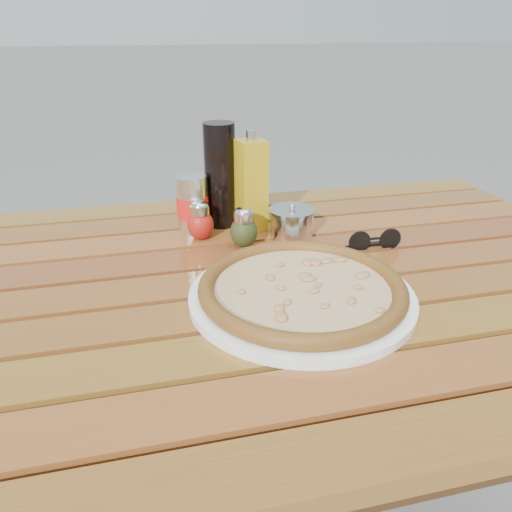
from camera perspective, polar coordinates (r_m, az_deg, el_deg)
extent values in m
cube|color=#33180B|center=(1.63, 19.30, -6.07)|extent=(0.06, 0.06, 0.70)
cube|color=#351D0C|center=(0.90, 0.30, -5.14)|extent=(1.36, 0.86, 0.04)
cube|color=#522E0E|center=(0.58, 10.87, -22.04)|extent=(1.40, 0.09, 0.03)
cube|color=#5B2B10|center=(0.64, 7.13, -15.75)|extent=(1.40, 0.09, 0.03)
cube|color=#55340F|center=(0.72, 4.29, -10.66)|extent=(1.40, 0.09, 0.03)
cube|color=#532A0E|center=(0.80, 2.08, -6.54)|extent=(1.40, 0.09, 0.03)
cube|color=#54290E|center=(0.88, 0.31, -3.18)|extent=(1.40, 0.09, 0.03)
cube|color=#50230E|center=(0.97, -1.14, -0.42)|extent=(1.40, 0.09, 0.03)
cube|color=#5E2D10|center=(1.06, -2.34, 1.87)|extent=(1.40, 0.09, 0.03)
cube|color=#532A0E|center=(1.15, -3.35, 3.81)|extent=(1.40, 0.09, 0.03)
cube|color=#57340F|center=(1.25, -4.22, 5.45)|extent=(1.40, 0.09, 0.03)
cylinder|color=white|center=(0.80, 5.22, -4.60)|extent=(0.48, 0.48, 0.01)
cylinder|color=beige|center=(0.80, 5.26, -3.85)|extent=(0.43, 0.43, 0.01)
torus|color=black|center=(0.79, 5.27, -3.53)|extent=(0.46, 0.46, 0.03)
ellipsoid|color=red|center=(1.02, -6.37, 3.57)|extent=(0.06, 0.06, 0.06)
cylinder|color=silver|center=(1.01, -6.45, 5.31)|extent=(0.05, 0.05, 0.02)
ellipsoid|color=silver|center=(1.01, -6.48, 5.79)|extent=(0.04, 0.04, 0.02)
ellipsoid|color=#373D18|center=(0.98, -1.40, 2.78)|extent=(0.07, 0.07, 0.06)
cylinder|color=silver|center=(0.97, -1.42, 4.58)|extent=(0.05, 0.05, 0.02)
ellipsoid|color=silver|center=(0.97, -1.43, 5.08)|extent=(0.05, 0.05, 0.02)
cylinder|color=black|center=(1.07, -4.12, 9.17)|extent=(0.07, 0.07, 0.22)
cylinder|color=silver|center=(1.06, -7.27, 5.94)|extent=(0.09, 0.09, 0.12)
cylinder|color=red|center=(1.06, -7.26, 5.69)|extent=(0.09, 0.09, 0.04)
cube|color=#B69313|center=(1.05, -0.54, 8.03)|extent=(0.06, 0.06, 0.19)
cylinder|color=silver|center=(1.02, -0.57, 13.66)|extent=(0.02, 0.02, 0.02)
cylinder|color=white|center=(1.03, 4.10, 3.70)|extent=(0.09, 0.09, 0.05)
cylinder|color=silver|center=(1.02, 4.15, 5.21)|extent=(0.10, 0.10, 0.01)
sphere|color=silver|center=(1.02, 4.16, 5.64)|extent=(0.01, 0.01, 0.01)
cylinder|color=black|center=(0.99, 11.76, 1.61)|extent=(0.04, 0.01, 0.04)
cylinder|color=black|center=(1.01, 15.08, 1.89)|extent=(0.04, 0.01, 0.04)
cube|color=black|center=(1.00, 13.46, 1.96)|extent=(0.02, 0.00, 0.00)
cube|color=black|center=(1.01, 12.57, 1.24)|extent=(0.09, 0.01, 0.00)
cube|color=black|center=(1.03, 13.45, 1.47)|extent=(0.09, 0.01, 0.00)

